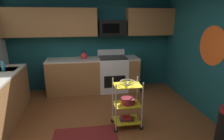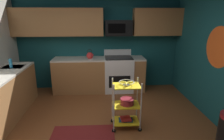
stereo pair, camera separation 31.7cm
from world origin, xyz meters
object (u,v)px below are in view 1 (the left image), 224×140
book_stack (127,119)px  kettle (84,56)px  fruit_bowl (127,82)px  rolling_cart (127,104)px  dish_soap_bottle (3,66)px  oven_range (113,73)px  mixing_bowl_large (128,101)px  microwave (112,28)px

book_stack → kettle: (-0.72, 1.85, 0.84)m
fruit_bowl → book_stack: (0.00, 0.00, -0.72)m
rolling_cart → book_stack: size_ratio=3.43×
kettle → dish_soap_bottle: (-1.66, -0.86, 0.02)m
oven_range → book_stack: size_ratio=4.12×
rolling_cart → mixing_bowl_large: 0.07m
kettle → dish_soap_bottle: 1.87m
kettle → dish_soap_bottle: size_ratio=1.32×
microwave → mixing_bowl_large: bearing=-90.8°
rolling_cart → kettle: (-0.72, 1.85, 0.55)m
oven_range → mixing_bowl_large: 1.85m
dish_soap_bottle → kettle: bearing=27.2°
microwave → mixing_bowl_large: size_ratio=2.78×
mixing_bowl_large → oven_range: bearing=89.2°
mixing_bowl_large → book_stack: mixing_bowl_large is taller
fruit_bowl → mixing_bowl_large: (0.02, 0.00, -0.36)m
rolling_cart → dish_soap_bottle: bearing=157.4°
mixing_bowl_large → book_stack: (-0.02, 0.00, -0.36)m
oven_range → kettle: bearing=-179.7°
oven_range → book_stack: (-0.04, -1.85, -0.32)m
oven_range → kettle: 0.92m
mixing_bowl_large → kettle: bearing=111.8°
microwave → dish_soap_bottle: microwave is taller
mixing_bowl_large → dish_soap_bottle: dish_soap_bottle is taller
rolling_cart → mixing_bowl_large: rolling_cart is taller
fruit_bowl → kettle: size_ratio=1.03×
microwave → fruit_bowl: microwave is taller
oven_range → dish_soap_bottle: dish_soap_bottle is taller
fruit_bowl → dish_soap_bottle: 2.59m
microwave → rolling_cart: 2.32m
book_stack → dish_soap_bottle: dish_soap_bottle is taller
rolling_cart → kettle: kettle is taller
oven_range → rolling_cart: oven_range is taller
dish_soap_bottle → mixing_bowl_large: bearing=-22.4°
oven_range → fruit_bowl: oven_range is taller
fruit_bowl → book_stack: fruit_bowl is taller
rolling_cart → mixing_bowl_large: bearing=0.0°
microwave → mixing_bowl_large: 2.29m
microwave → dish_soap_bottle: 2.70m
oven_range → dish_soap_bottle: 2.63m
microwave → rolling_cart: microwave is taller
oven_range → mixing_bowl_large: size_ratio=4.37×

